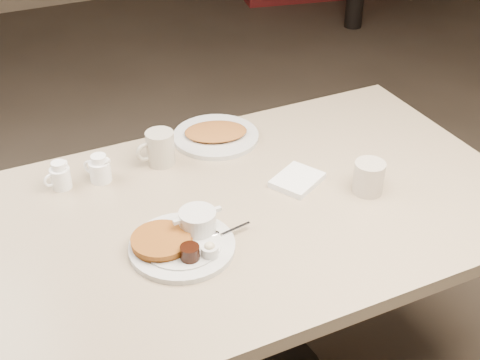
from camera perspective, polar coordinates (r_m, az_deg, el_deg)
name	(u,v)px	position (r m, az deg, el deg)	size (l,w,h in m)	color
diner_table	(243,255)	(1.84, 0.27, -6.53)	(1.50, 0.90, 0.75)	tan
main_plate	(182,239)	(1.59, -5.02, -5.15)	(0.32, 0.27, 0.07)	beige
coffee_mug_near	(369,176)	(1.80, 11.17, 0.30)	(0.13, 0.11, 0.09)	#BAAF9E
napkin	(297,180)	(1.82, 4.98, 0.00)	(0.17, 0.16, 0.02)	silver
coffee_mug_far	(159,148)	(1.89, -7.01, 2.76)	(0.12, 0.09, 0.10)	#B5AD99
creamer_left	(60,176)	(1.85, -15.35, 0.32)	(0.08, 0.06, 0.08)	white
creamer_right	(100,169)	(1.85, -12.09, 0.93)	(0.08, 0.08, 0.08)	white
hash_plate	(216,135)	(2.02, -2.12, 3.94)	(0.33, 0.33, 0.04)	#B8B7B4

